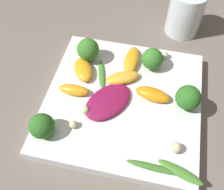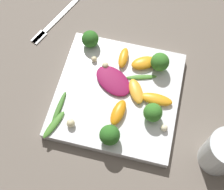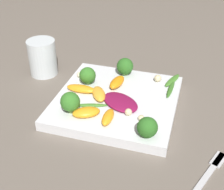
% 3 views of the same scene
% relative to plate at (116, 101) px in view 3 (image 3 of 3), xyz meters
% --- Properties ---
extents(ground_plane, '(2.40, 2.40, 0.00)m').
position_rel_plate_xyz_m(ground_plane, '(0.00, 0.00, -0.01)').
color(ground_plane, '#6B6056').
extents(plate, '(0.28, 0.28, 0.02)m').
position_rel_plate_xyz_m(plate, '(0.00, 0.00, 0.00)').
color(plate, white).
rests_on(plate, ground_plane).
extents(drinking_glass, '(0.08, 0.08, 0.10)m').
position_rel_plate_xyz_m(drinking_glass, '(0.24, -0.09, 0.04)').
color(drinking_glass, white).
rests_on(drinking_glass, ground_plane).
extents(fork, '(0.09, 0.18, 0.01)m').
position_rel_plate_xyz_m(fork, '(-0.22, 0.17, -0.01)').
color(fork, silver).
rests_on(fork, ground_plane).
extents(radicchio_leaf_0, '(0.11, 0.10, 0.01)m').
position_rel_plate_xyz_m(radicchio_leaf_0, '(-0.02, 0.02, 0.02)').
color(radicchio_leaf_0, maroon).
rests_on(radicchio_leaf_0, plate).
extents(orange_segment_0, '(0.07, 0.03, 0.02)m').
position_rel_plate_xyz_m(orange_segment_0, '(0.09, -0.00, 0.02)').
color(orange_segment_0, orange).
rests_on(orange_segment_0, plate).
extents(orange_segment_1, '(0.04, 0.07, 0.02)m').
position_rel_plate_xyz_m(orange_segment_1, '(0.01, -0.05, 0.02)').
color(orange_segment_1, orange).
rests_on(orange_segment_1, plate).
extents(orange_segment_2, '(0.02, 0.06, 0.02)m').
position_rel_plate_xyz_m(orange_segment_2, '(-0.01, 0.09, 0.02)').
color(orange_segment_2, orange).
rests_on(orange_segment_2, plate).
extents(orange_segment_3, '(0.07, 0.06, 0.02)m').
position_rel_plate_xyz_m(orange_segment_3, '(0.04, 0.09, 0.02)').
color(orange_segment_3, orange).
rests_on(orange_segment_3, plate).
extents(orange_segment_4, '(0.06, 0.07, 0.02)m').
position_rel_plate_xyz_m(orange_segment_4, '(0.04, 0.01, 0.02)').
color(orange_segment_4, '#FCAD33').
rests_on(orange_segment_4, plate).
extents(broccoli_floret_0, '(0.04, 0.04, 0.05)m').
position_rel_plate_xyz_m(broccoli_floret_0, '(0.01, -0.11, 0.04)').
color(broccoli_floret_0, '#84AD5B').
rests_on(broccoli_floret_0, plate).
extents(broccoli_floret_1, '(0.04, 0.04, 0.05)m').
position_rel_plate_xyz_m(broccoli_floret_1, '(0.08, 0.09, 0.04)').
color(broccoli_floret_1, '#84AD5B').
rests_on(broccoli_floret_1, plate).
extents(broccoli_floret_2, '(0.04, 0.04, 0.04)m').
position_rel_plate_xyz_m(broccoli_floret_2, '(-0.10, 0.12, 0.03)').
color(broccoli_floret_2, '#7A9E51').
rests_on(broccoli_floret_2, plate).
extents(broccoli_floret_3, '(0.04, 0.04, 0.04)m').
position_rel_plate_xyz_m(broccoli_floret_3, '(0.09, -0.04, 0.03)').
color(broccoli_floret_3, '#7A9E51').
rests_on(broccoli_floret_3, plate).
extents(arugula_sprig_0, '(0.04, 0.07, 0.01)m').
position_rel_plate_xyz_m(arugula_sprig_0, '(-0.12, -0.11, 0.02)').
color(arugula_sprig_0, '#47842D').
rests_on(arugula_sprig_0, plate).
extents(arugula_sprig_1, '(0.02, 0.09, 0.01)m').
position_rel_plate_xyz_m(arugula_sprig_1, '(-0.12, -0.07, 0.02)').
color(arugula_sprig_1, '#3D7528').
rests_on(arugula_sprig_1, plate).
extents(arugula_sprig_2, '(0.07, 0.03, 0.01)m').
position_rel_plate_xyz_m(arugula_sprig_2, '(0.05, 0.05, 0.01)').
color(arugula_sprig_2, '#47842D').
rests_on(arugula_sprig_2, plate).
extents(macadamia_nut_0, '(0.02, 0.02, 0.02)m').
position_rel_plate_xyz_m(macadamia_nut_0, '(0.12, -0.06, 0.02)').
color(macadamia_nut_0, beige).
rests_on(macadamia_nut_0, plate).
extents(macadamia_nut_1, '(0.02, 0.02, 0.02)m').
position_rel_plate_xyz_m(macadamia_nut_1, '(-0.04, 0.06, 0.02)').
color(macadamia_nut_1, beige).
rests_on(macadamia_nut_1, plate).
extents(macadamia_nut_2, '(0.02, 0.02, 0.02)m').
position_rel_plate_xyz_m(macadamia_nut_2, '(-0.08, -0.10, 0.02)').
color(macadamia_nut_2, beige).
rests_on(macadamia_nut_2, plate).
extents(macadamia_nut_3, '(0.01, 0.01, 0.01)m').
position_rel_plate_xyz_m(macadamia_nut_3, '(-0.08, 0.07, 0.02)').
color(macadamia_nut_3, beige).
rests_on(macadamia_nut_3, plate).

